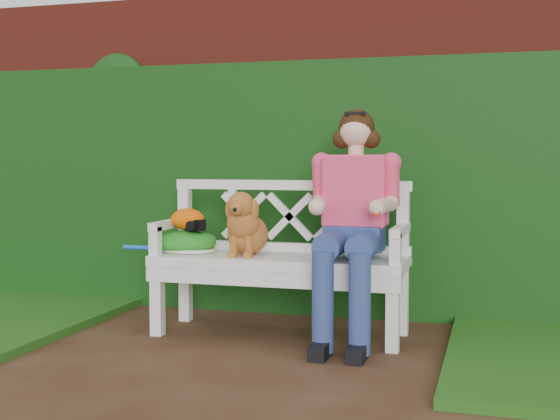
# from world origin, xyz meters

# --- Properties ---
(ground) EXTENTS (60.00, 60.00, 0.00)m
(ground) POSITION_xyz_m (0.00, 0.00, 0.00)
(ground) COLOR #3A1D10
(brick_wall) EXTENTS (10.00, 0.30, 2.20)m
(brick_wall) POSITION_xyz_m (0.00, 1.90, 1.10)
(brick_wall) COLOR maroon
(brick_wall) RESTS_ON ground
(ivy_hedge) EXTENTS (10.00, 0.18, 1.70)m
(ivy_hedge) POSITION_xyz_m (0.00, 1.68, 0.85)
(ivy_hedge) COLOR #174213
(ivy_hedge) RESTS_ON ground
(garden_bench) EXTENTS (1.62, 0.71, 0.48)m
(garden_bench) POSITION_xyz_m (0.11, 1.01, 0.24)
(garden_bench) COLOR white
(garden_bench) RESTS_ON ground
(seated_woman) EXTENTS (0.57, 0.74, 1.28)m
(seated_woman) POSITION_xyz_m (0.55, 0.99, 0.64)
(seated_woman) COLOR #E02849
(seated_woman) RESTS_ON ground
(dog) EXTENTS (0.29, 0.37, 0.39)m
(dog) POSITION_xyz_m (-0.09, 0.96, 0.67)
(dog) COLOR #A24A22
(dog) RESTS_ON garden_bench
(tennis_racket) EXTENTS (0.69, 0.50, 0.03)m
(tennis_racket) POSITION_xyz_m (-0.51, 1.01, 0.50)
(tennis_racket) COLOR white
(tennis_racket) RESTS_ON garden_bench
(green_bag) EXTENTS (0.47, 0.40, 0.14)m
(green_bag) POSITION_xyz_m (-0.50, 0.99, 0.55)
(green_bag) COLOR #28692D
(green_bag) RESTS_ON garden_bench
(camera_item) EXTENTS (0.12, 0.10, 0.07)m
(camera_item) POSITION_xyz_m (-0.42, 0.99, 0.65)
(camera_item) COLOR black
(camera_item) RESTS_ON green_bag
(baseball_glove) EXTENTS (0.22, 0.16, 0.13)m
(baseball_glove) POSITION_xyz_m (-0.48, 1.01, 0.68)
(baseball_glove) COLOR #E75705
(baseball_glove) RESTS_ON green_bag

